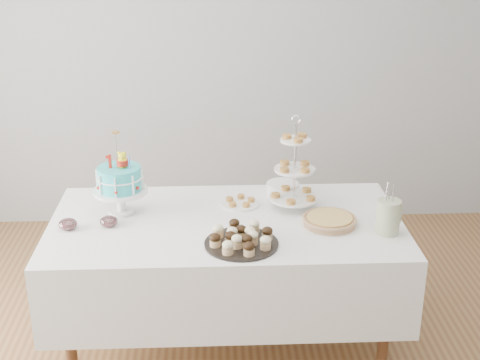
{
  "coord_description": "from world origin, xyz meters",
  "views": [
    {
      "loc": [
        -0.07,
        -3.0,
        2.32
      ],
      "look_at": [
        0.08,
        0.3,
        1.01
      ],
      "focal_mm": 50.0,
      "sensor_mm": 36.0,
      "label": 1
    }
  ],
  "objects_px": {
    "tiered_stand": "(295,170)",
    "utensil_pitcher": "(388,215)",
    "plate_stack": "(283,189)",
    "pie": "(329,220)",
    "birthday_cake": "(121,192)",
    "jam_bowl_a": "(68,224)",
    "table": "(226,258)",
    "cupcake_tray": "(241,237)",
    "jam_bowl_b": "(109,221)",
    "pastry_plate": "(240,202)"
  },
  "relations": [
    {
      "from": "birthday_cake",
      "to": "pie",
      "type": "bearing_deg",
      "value": -6.84
    },
    {
      "from": "cupcake_tray",
      "to": "plate_stack",
      "type": "xyz_separation_m",
      "value": [
        0.27,
        0.64,
        -0.0
      ]
    },
    {
      "from": "jam_bowl_a",
      "to": "utensil_pitcher",
      "type": "bearing_deg",
      "value": -4.05
    },
    {
      "from": "table",
      "to": "cupcake_tray",
      "type": "distance_m",
      "value": 0.4
    },
    {
      "from": "pie",
      "to": "jam_bowl_b",
      "type": "distance_m",
      "value": 1.18
    },
    {
      "from": "cupcake_tray",
      "to": "pie",
      "type": "bearing_deg",
      "value": 24.03
    },
    {
      "from": "plate_stack",
      "to": "pastry_plate",
      "type": "height_order",
      "value": "plate_stack"
    },
    {
      "from": "pie",
      "to": "jam_bowl_b",
      "type": "height_order",
      "value": "jam_bowl_b"
    },
    {
      "from": "table",
      "to": "jam_bowl_b",
      "type": "relative_size",
      "value": 20.01
    },
    {
      "from": "plate_stack",
      "to": "jam_bowl_a",
      "type": "height_order",
      "value": "plate_stack"
    },
    {
      "from": "plate_stack",
      "to": "jam_bowl_b",
      "type": "distance_m",
      "value": 1.05
    },
    {
      "from": "jam_bowl_b",
      "to": "utensil_pitcher",
      "type": "relative_size",
      "value": 0.34
    },
    {
      "from": "table",
      "to": "plate_stack",
      "type": "distance_m",
      "value": 0.56
    },
    {
      "from": "pastry_plate",
      "to": "pie",
      "type": "bearing_deg",
      "value": -31.84
    },
    {
      "from": "tiered_stand",
      "to": "utensil_pitcher",
      "type": "xyz_separation_m",
      "value": [
        0.45,
        -0.35,
        -0.13
      ]
    },
    {
      "from": "cupcake_tray",
      "to": "table",
      "type": "bearing_deg",
      "value": 103.71
    },
    {
      "from": "pastry_plate",
      "to": "jam_bowl_b",
      "type": "xyz_separation_m",
      "value": [
        -0.72,
        -0.25,
        0.01
      ]
    },
    {
      "from": "birthday_cake",
      "to": "tiered_stand",
      "type": "distance_m",
      "value": 0.98
    },
    {
      "from": "birthday_cake",
      "to": "pastry_plate",
      "type": "bearing_deg",
      "value": 10.69
    },
    {
      "from": "cupcake_tray",
      "to": "pastry_plate",
      "type": "relative_size",
      "value": 1.67
    },
    {
      "from": "pie",
      "to": "pastry_plate",
      "type": "distance_m",
      "value": 0.55
    },
    {
      "from": "table",
      "to": "tiered_stand",
      "type": "relative_size",
      "value": 3.52
    },
    {
      "from": "pie",
      "to": "plate_stack",
      "type": "xyz_separation_m",
      "value": [
        -0.21,
        0.42,
        0.01
      ]
    },
    {
      "from": "pie",
      "to": "tiered_stand",
      "type": "bearing_deg",
      "value": 124.53
    },
    {
      "from": "jam_bowl_a",
      "to": "utensil_pitcher",
      "type": "relative_size",
      "value": 0.36
    },
    {
      "from": "table",
      "to": "birthday_cake",
      "type": "distance_m",
      "value": 0.69
    },
    {
      "from": "table",
      "to": "tiered_stand",
      "type": "bearing_deg",
      "value": 22.97
    },
    {
      "from": "table",
      "to": "plate_stack",
      "type": "relative_size",
      "value": 9.93
    },
    {
      "from": "tiered_stand",
      "to": "plate_stack",
      "type": "height_order",
      "value": "tiered_stand"
    },
    {
      "from": "tiered_stand",
      "to": "plate_stack",
      "type": "distance_m",
      "value": 0.27
    },
    {
      "from": "plate_stack",
      "to": "jam_bowl_a",
      "type": "relative_size",
      "value": 1.93
    },
    {
      "from": "birthday_cake",
      "to": "utensil_pitcher",
      "type": "relative_size",
      "value": 1.65
    },
    {
      "from": "tiered_stand",
      "to": "pastry_plate",
      "type": "bearing_deg",
      "value": 170.5
    },
    {
      "from": "tiered_stand",
      "to": "jam_bowl_a",
      "type": "bearing_deg",
      "value": -169.3
    },
    {
      "from": "plate_stack",
      "to": "pastry_plate",
      "type": "relative_size",
      "value": 0.86
    },
    {
      "from": "tiered_stand",
      "to": "jam_bowl_a",
      "type": "height_order",
      "value": "tiered_stand"
    },
    {
      "from": "birthday_cake",
      "to": "cupcake_tray",
      "type": "bearing_deg",
      "value": -29.52
    },
    {
      "from": "table",
      "to": "tiered_stand",
      "type": "distance_m",
      "value": 0.62
    },
    {
      "from": "table",
      "to": "birthday_cake",
      "type": "relative_size",
      "value": 4.13
    },
    {
      "from": "table",
      "to": "birthday_cake",
      "type": "height_order",
      "value": "birthday_cake"
    },
    {
      "from": "jam_bowl_a",
      "to": "jam_bowl_b",
      "type": "bearing_deg",
      "value": 8.22
    },
    {
      "from": "pastry_plate",
      "to": "plate_stack",
      "type": "bearing_deg",
      "value": 26.87
    },
    {
      "from": "plate_stack",
      "to": "utensil_pitcher",
      "type": "xyz_separation_m",
      "value": [
        0.49,
        -0.53,
        0.06
      ]
    },
    {
      "from": "table",
      "to": "jam_bowl_b",
      "type": "distance_m",
      "value": 0.68
    },
    {
      "from": "cupcake_tray",
      "to": "birthday_cake",
      "type": "bearing_deg",
      "value": 147.03
    },
    {
      "from": "plate_stack",
      "to": "birthday_cake",
      "type": "bearing_deg",
      "value": -166.88
    },
    {
      "from": "pastry_plate",
      "to": "cupcake_tray",
      "type": "bearing_deg",
      "value": -91.82
    },
    {
      "from": "cupcake_tray",
      "to": "utensil_pitcher",
      "type": "height_order",
      "value": "utensil_pitcher"
    },
    {
      "from": "birthday_cake",
      "to": "tiered_stand",
      "type": "relative_size",
      "value": 0.85
    },
    {
      "from": "table",
      "to": "birthday_cake",
      "type": "bearing_deg",
      "value": 167.22
    }
  ]
}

